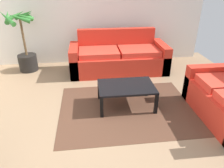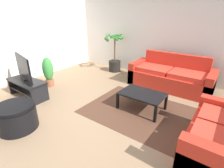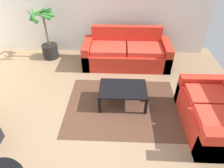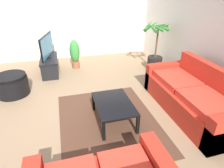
% 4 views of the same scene
% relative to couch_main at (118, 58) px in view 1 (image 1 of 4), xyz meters
% --- Properties ---
extents(ground_plane, '(6.60, 6.60, 0.00)m').
position_rel_couch_main_xyz_m(ground_plane, '(-0.82, -2.28, -0.30)').
color(ground_plane, '#937556').
extents(wall_back, '(6.00, 0.06, 2.70)m').
position_rel_couch_main_xyz_m(wall_back, '(-0.82, 0.72, 1.05)').
color(wall_back, silver).
rests_on(wall_back, ground).
extents(couch_main, '(2.16, 0.90, 0.90)m').
position_rel_couch_main_xyz_m(couch_main, '(0.00, 0.00, 0.00)').
color(couch_main, red).
rests_on(couch_main, ground).
extents(coffee_table, '(0.91, 0.62, 0.38)m').
position_rel_couch_main_xyz_m(coffee_table, '(-0.09, -1.53, 0.03)').
color(coffee_table, black).
rests_on(coffee_table, ground).
extents(area_rug, '(2.20, 1.70, 0.01)m').
position_rel_couch_main_xyz_m(area_rug, '(-0.09, -1.63, -0.30)').
color(area_rug, '#513323').
rests_on(area_rug, ground).
extents(potted_palm, '(0.72, 0.72, 1.37)m').
position_rel_couch_main_xyz_m(potted_palm, '(-2.08, 0.26, 0.25)').
color(potted_palm, black).
rests_on(potted_palm, ground).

